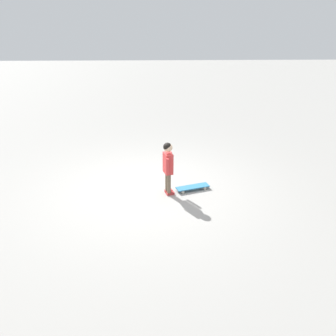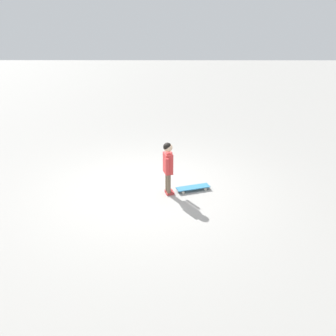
{
  "view_description": "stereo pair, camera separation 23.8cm",
  "coord_description": "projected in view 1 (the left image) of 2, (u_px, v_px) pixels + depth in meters",
  "views": [
    {
      "loc": [
        6.03,
        0.15,
        3.11
      ],
      "look_at": [
        0.18,
        0.36,
        0.55
      ],
      "focal_mm": 35.84,
      "sensor_mm": 36.0,
      "label": 1
    },
    {
      "loc": [
        6.03,
        0.39,
        3.11
      ],
      "look_at": [
        0.18,
        0.36,
        0.55
      ],
      "focal_mm": 35.84,
      "sensor_mm": 36.0,
      "label": 2
    }
  ],
  "objects": [
    {
      "name": "ground_plane",
      "position": [
        150.0,
        190.0,
        6.76
      ],
      "size": [
        50.0,
        50.0,
        0.0
      ],
      "primitive_type": "plane",
      "color": "gray"
    },
    {
      "name": "skateboard",
      "position": [
        193.0,
        187.0,
        6.74
      ],
      "size": [
        0.39,
        0.7,
        0.07
      ],
      "color": "teal",
      "rests_on": "ground"
    },
    {
      "name": "child_person",
      "position": [
        168.0,
        163.0,
        6.35
      ],
      "size": [
        0.4,
        0.23,
        1.06
      ],
      "color": "brown",
      "rests_on": "ground"
    }
  ]
}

